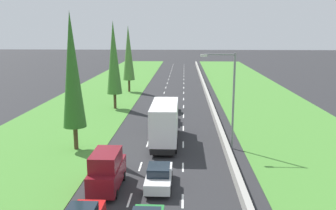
% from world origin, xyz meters
% --- Properties ---
extents(ground_plane, '(300.00, 300.00, 0.00)m').
position_xyz_m(ground_plane, '(0.00, 60.00, 0.00)').
color(ground_plane, '#28282B').
rests_on(ground_plane, ground).
extents(grass_verge_left, '(14.00, 140.00, 0.04)m').
position_xyz_m(grass_verge_left, '(-12.65, 60.00, 0.02)').
color(grass_verge_left, '#478433').
rests_on(grass_verge_left, ground).
extents(grass_verge_right, '(14.00, 140.00, 0.04)m').
position_xyz_m(grass_verge_right, '(14.35, 60.00, 0.02)').
color(grass_verge_right, '#478433').
rests_on(grass_verge_right, ground).
extents(median_barrier, '(0.44, 120.00, 0.85)m').
position_xyz_m(median_barrier, '(5.70, 60.00, 0.42)').
color(median_barrier, '#9E9B93').
rests_on(median_barrier, ground).
extents(lane_markings, '(3.64, 116.00, 0.01)m').
position_xyz_m(lane_markings, '(0.00, 60.00, 0.01)').
color(lane_markings, white).
rests_on(lane_markings, ground).
extents(white_sedan_centre_lane, '(1.82, 4.50, 1.64)m').
position_xyz_m(white_sedan_centre_lane, '(0.05, 23.14, 0.81)').
color(white_sedan_centre_lane, white).
rests_on(white_sedan_centre_lane, ground).
extents(maroon_van_left_lane, '(1.96, 4.90, 2.82)m').
position_xyz_m(maroon_van_left_lane, '(-3.55, 22.61, 1.40)').
color(maroon_van_left_lane, maroon).
rests_on(maroon_van_left_lane, ground).
extents(white_box_truck_centre_lane, '(2.46, 9.40, 4.18)m').
position_xyz_m(white_box_truck_centre_lane, '(-0.05, 33.39, 2.18)').
color(white_box_truck_centre_lane, black).
rests_on(white_box_truck_centre_lane, ground).
extents(white_sedan_centre_lane_fifth, '(1.82, 4.50, 1.64)m').
position_xyz_m(white_sedan_centre_lane_fifth, '(-0.11, 41.80, 0.81)').
color(white_sedan_centre_lane_fifth, white).
rests_on(white_sedan_centre_lane_fifth, ground).
extents(green_hatchback_centre_lane_sixth, '(1.74, 3.90, 1.72)m').
position_xyz_m(green_hatchback_centre_lane_sixth, '(-0.07, 47.56, 0.84)').
color(green_hatchback_centre_lane_sixth, '#237A33').
rests_on(green_hatchback_centre_lane_sixth, ground).
extents(poplar_tree_second, '(2.12, 2.12, 12.74)m').
position_xyz_m(poplar_tree_second, '(-8.31, 31.18, 7.42)').
color(poplar_tree_second, '#4C3823').
rests_on(poplar_tree_second, ground).
extents(poplar_tree_third, '(2.11, 2.11, 12.34)m').
position_xyz_m(poplar_tree_third, '(-8.02, 49.22, 7.22)').
color(poplar_tree_third, '#4C3823').
rests_on(poplar_tree_third, ground).
extents(poplar_tree_fourth, '(2.10, 2.10, 11.89)m').
position_xyz_m(poplar_tree_fourth, '(-8.16, 63.76, 7.00)').
color(poplar_tree_fourth, '#4C3823').
rests_on(poplar_tree_fourth, ground).
extents(street_light_mast, '(3.20, 0.28, 9.00)m').
position_xyz_m(street_light_mast, '(6.00, 32.03, 5.23)').
color(street_light_mast, gray).
rests_on(street_light_mast, ground).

